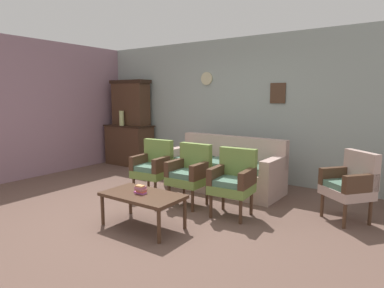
{
  "coord_description": "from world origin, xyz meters",
  "views": [
    {
      "loc": [
        3.0,
        -3.15,
        1.6
      ],
      "look_at": [
        0.1,
        1.05,
        0.85
      ],
      "focal_mm": 30.62,
      "sensor_mm": 36.0,
      "label": 1
    }
  ],
  "objects_px": {
    "floral_couch": "(224,171)",
    "coffee_table": "(143,197)",
    "armchair_near_cabinet": "(190,172)",
    "armchair_near_couch_end": "(233,179)",
    "book_stack_on_table": "(141,189)",
    "armchair_by_doorway": "(153,165)",
    "wingback_chair_by_fireplace": "(350,183)",
    "vase_on_cabinet": "(122,118)",
    "side_cabinet": "(129,145)"
  },
  "relations": [
    {
      "from": "vase_on_cabinet",
      "to": "floral_couch",
      "type": "bearing_deg",
      "value": -7.35
    },
    {
      "from": "side_cabinet",
      "to": "wingback_chair_by_fireplace",
      "type": "relative_size",
      "value": 1.28
    },
    {
      "from": "book_stack_on_table",
      "to": "side_cabinet",
      "type": "bearing_deg",
      "value": 137.43
    },
    {
      "from": "armchair_by_doorway",
      "to": "vase_on_cabinet",
      "type": "bearing_deg",
      "value": 147.62
    },
    {
      "from": "armchair_by_doorway",
      "to": "coffee_table",
      "type": "distance_m",
      "value": 1.28
    },
    {
      "from": "armchair_near_cabinet",
      "to": "book_stack_on_table",
      "type": "bearing_deg",
      "value": -91.19
    },
    {
      "from": "floral_couch",
      "to": "armchair_by_doorway",
      "type": "xyz_separation_m",
      "value": [
        -0.76,
        -0.98,
        0.17
      ]
    },
    {
      "from": "armchair_near_couch_end",
      "to": "coffee_table",
      "type": "height_order",
      "value": "armchair_near_couch_end"
    },
    {
      "from": "wingback_chair_by_fireplace",
      "to": "side_cabinet",
      "type": "bearing_deg",
      "value": 169.52
    },
    {
      "from": "vase_on_cabinet",
      "to": "armchair_by_doorway",
      "type": "bearing_deg",
      "value": -32.38
    },
    {
      "from": "side_cabinet",
      "to": "vase_on_cabinet",
      "type": "distance_m",
      "value": 0.66
    },
    {
      "from": "side_cabinet",
      "to": "wingback_chair_by_fireplace",
      "type": "xyz_separation_m",
      "value": [
        4.88,
        -0.9,
        0.03
      ]
    },
    {
      "from": "armchair_near_couch_end",
      "to": "book_stack_on_table",
      "type": "distance_m",
      "value": 1.24
    },
    {
      "from": "floral_couch",
      "to": "wingback_chair_by_fireplace",
      "type": "height_order",
      "value": "same"
    },
    {
      "from": "floral_couch",
      "to": "wingback_chair_by_fireplace",
      "type": "xyz_separation_m",
      "value": [
        2.03,
        -0.34,
        0.17
      ]
    },
    {
      "from": "armchair_near_couch_end",
      "to": "wingback_chair_by_fireplace",
      "type": "height_order",
      "value": "same"
    },
    {
      "from": "vase_on_cabinet",
      "to": "floral_couch",
      "type": "distance_m",
      "value": 3.01
    },
    {
      "from": "side_cabinet",
      "to": "vase_on_cabinet",
      "type": "bearing_deg",
      "value": -100.7
    },
    {
      "from": "side_cabinet",
      "to": "armchair_near_cabinet",
      "type": "xyz_separation_m",
      "value": [
        2.83,
        -1.56,
        0.03
      ]
    },
    {
      "from": "armchair_near_cabinet",
      "to": "coffee_table",
      "type": "xyz_separation_m",
      "value": [
        0.01,
        -1.02,
        -0.12
      ]
    },
    {
      "from": "wingback_chair_by_fireplace",
      "to": "book_stack_on_table",
      "type": "bearing_deg",
      "value": -141.05
    },
    {
      "from": "coffee_table",
      "to": "book_stack_on_table",
      "type": "xyz_separation_m",
      "value": [
        -0.03,
        -0.0,
        0.1
      ]
    },
    {
      "from": "armchair_near_cabinet",
      "to": "armchair_near_couch_end",
      "type": "relative_size",
      "value": 1.0
    },
    {
      "from": "armchair_near_cabinet",
      "to": "wingback_chair_by_fireplace",
      "type": "bearing_deg",
      "value": 17.7
    },
    {
      "from": "wingback_chair_by_fireplace",
      "to": "armchair_by_doorway",
      "type": "bearing_deg",
      "value": -167.17
    },
    {
      "from": "vase_on_cabinet",
      "to": "floral_couch",
      "type": "xyz_separation_m",
      "value": [
        2.88,
        -0.37,
        -0.77
      ]
    },
    {
      "from": "coffee_table",
      "to": "book_stack_on_table",
      "type": "relative_size",
      "value": 6.42
    },
    {
      "from": "armchair_by_doorway",
      "to": "wingback_chair_by_fireplace",
      "type": "height_order",
      "value": "same"
    },
    {
      "from": "floral_couch",
      "to": "armchair_by_doorway",
      "type": "bearing_deg",
      "value": -127.67
    },
    {
      "from": "side_cabinet",
      "to": "floral_couch",
      "type": "height_order",
      "value": "side_cabinet"
    },
    {
      "from": "wingback_chair_by_fireplace",
      "to": "coffee_table",
      "type": "height_order",
      "value": "wingback_chair_by_fireplace"
    },
    {
      "from": "coffee_table",
      "to": "wingback_chair_by_fireplace",
      "type": "bearing_deg",
      "value": 39.27
    },
    {
      "from": "book_stack_on_table",
      "to": "floral_couch",
      "type": "bearing_deg",
      "value": 88.76
    },
    {
      "from": "floral_couch",
      "to": "armchair_by_doorway",
      "type": "distance_m",
      "value": 1.25
    },
    {
      "from": "vase_on_cabinet",
      "to": "coffee_table",
      "type": "xyz_separation_m",
      "value": [
        2.87,
        -2.39,
        -0.72
      ]
    },
    {
      "from": "side_cabinet",
      "to": "armchair_near_couch_end",
      "type": "bearing_deg",
      "value": -24.04
    },
    {
      "from": "armchair_by_doorway",
      "to": "wingback_chair_by_fireplace",
      "type": "xyz_separation_m",
      "value": [
        2.78,
        0.63,
        0.0
      ]
    },
    {
      "from": "armchair_by_doorway",
      "to": "book_stack_on_table",
      "type": "bearing_deg",
      "value": -55.65
    },
    {
      "from": "floral_couch",
      "to": "armchair_by_doorway",
      "type": "relative_size",
      "value": 2.25
    },
    {
      "from": "floral_couch",
      "to": "armchair_near_cabinet",
      "type": "bearing_deg",
      "value": -91.29
    },
    {
      "from": "vase_on_cabinet",
      "to": "armchair_by_doorway",
      "type": "distance_m",
      "value": 2.59
    },
    {
      "from": "book_stack_on_table",
      "to": "vase_on_cabinet",
      "type": "bearing_deg",
      "value": 139.91
    },
    {
      "from": "coffee_table",
      "to": "book_stack_on_table",
      "type": "distance_m",
      "value": 0.1
    },
    {
      "from": "armchair_near_cabinet",
      "to": "floral_couch",
      "type": "bearing_deg",
      "value": 88.71
    },
    {
      "from": "floral_couch",
      "to": "armchair_near_couch_end",
      "type": "bearing_deg",
      "value": -55.5
    },
    {
      "from": "armchair_near_cabinet",
      "to": "book_stack_on_table",
      "type": "xyz_separation_m",
      "value": [
        -0.02,
        -1.02,
        -0.03
      ]
    },
    {
      "from": "floral_couch",
      "to": "coffee_table",
      "type": "bearing_deg",
      "value": -90.44
    },
    {
      "from": "side_cabinet",
      "to": "armchair_near_cabinet",
      "type": "height_order",
      "value": "side_cabinet"
    },
    {
      "from": "coffee_table",
      "to": "armchair_near_cabinet",
      "type": "bearing_deg",
      "value": 90.41
    },
    {
      "from": "floral_couch",
      "to": "coffee_table",
      "type": "relative_size",
      "value": 2.02
    }
  ]
}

